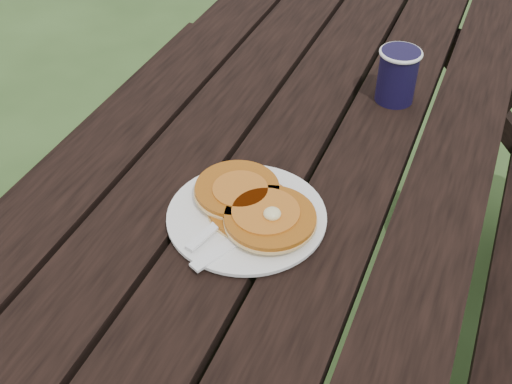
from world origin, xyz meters
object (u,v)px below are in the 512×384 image
at_px(plate, 247,217).
at_px(pancake_stack, 254,206).
at_px(picnic_table, 279,278).
at_px(coffee_cup, 398,73).

xyz_separation_m(plate, pancake_stack, (0.01, 0.01, 0.02)).
xyz_separation_m(picnic_table, coffee_cup, (0.16, 0.22, 0.44)).
relative_size(picnic_table, plate, 7.20).
relative_size(pancake_stack, coffee_cup, 1.97).
relative_size(plate, pancake_stack, 1.15).
distance_m(picnic_table, pancake_stack, 0.46).
bearing_deg(picnic_table, coffee_cup, 54.85).
relative_size(plate, coffee_cup, 2.28).
bearing_deg(coffee_cup, pancake_stack, -106.53).
distance_m(plate, coffee_cup, 0.46).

